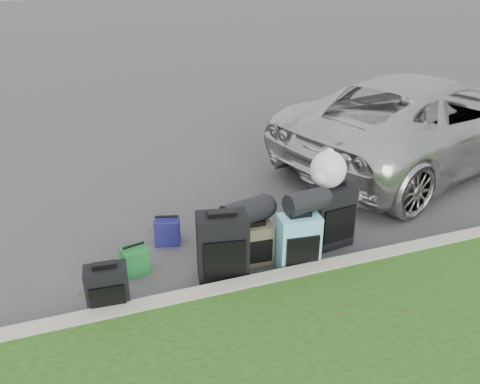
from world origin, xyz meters
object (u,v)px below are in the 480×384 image
object	(u,v)px
suitcase_teal	(298,242)
suitcase_large_black_right	(331,216)
suv	(426,121)
tote_green	(135,260)
tote_navy	(167,231)
suitcase_small_black	(108,289)
suitcase_large_black_left	(223,247)
suitcase_olive	(256,244)

from	to	relation	value
suitcase_teal	suitcase_large_black_right	distance (m)	0.65
suv	suitcase_large_black_right	distance (m)	3.34
suv	suitcase_large_black_right	xyz separation A→B (m)	(-2.78, -1.82, -0.36)
tote_green	tote_navy	world-z (taller)	tote_navy
suitcase_small_black	suitcase_teal	xyz separation A→B (m)	(2.02, 0.06, 0.07)
suitcase_small_black	suitcase_large_black_left	size ratio (longest dim) A/B	0.65
suitcase_large_black_right	tote_green	bearing A→B (deg)	168.15
tote_green	tote_navy	xyz separation A→B (m)	(0.45, 0.49, 0.01)
suv	suitcase_teal	size ratio (longest dim) A/B	8.42
suitcase_small_black	suitcase_olive	xyz separation A→B (m)	(1.62, 0.29, -0.01)
suitcase_olive	tote_navy	world-z (taller)	suitcase_olive
suv	tote_green	xyz separation A→B (m)	(-5.04, -1.63, -0.59)
suitcase_large_black_left	suitcase_olive	size ratio (longest dim) A/B	1.57
suitcase_large_black_left	suitcase_large_black_right	bearing A→B (deg)	19.44
suitcase_large_black_left	suitcase_teal	bearing A→B (deg)	4.50
suv	tote_navy	xyz separation A→B (m)	(-4.58, -1.14, -0.58)
tote_green	tote_navy	distance (m)	0.67
suitcase_large_black_right	suitcase_large_black_left	bearing A→B (deg)	-177.81
suitcase_olive	tote_navy	distance (m)	1.14
suitcase_large_black_left	suv	bearing A→B (deg)	36.24
suitcase_olive	tote_green	xyz separation A→B (m)	(-1.30, 0.27, -0.09)
suitcase_small_black	tote_green	world-z (taller)	suitcase_small_black
suitcase_olive	suitcase_teal	distance (m)	0.46
suitcase_small_black	suitcase_olive	bearing A→B (deg)	14.45
suitcase_olive	suitcase_large_black_right	bearing A→B (deg)	8.47
tote_navy	tote_green	bearing A→B (deg)	-117.55
suitcase_small_black	suitcase_large_black_left	world-z (taller)	suitcase_large_black_left
suv	tote_navy	size ratio (longest dim) A/B	17.06
suitcase_large_black_left	suitcase_large_black_right	distance (m)	1.42
suv	suitcase_olive	bearing A→B (deg)	100.51
suitcase_small_black	suitcase_teal	size ratio (longest dim) A/B	0.78
suv	suitcase_teal	bearing A→B (deg)	106.04
suitcase_olive	suitcase_large_black_right	xyz separation A→B (m)	(0.96, 0.08, 0.14)
suitcase_teal	suitcase_large_black_right	xyz separation A→B (m)	(0.57, 0.31, 0.07)
suitcase_small_black	tote_navy	world-z (taller)	suitcase_small_black
suv	suitcase_small_black	world-z (taller)	suv
suitcase_large_black_left	suitcase_olive	distance (m)	0.48
tote_green	tote_navy	bearing A→B (deg)	34.33
suitcase_large_black_left	tote_green	size ratio (longest dim) A/B	2.54
tote_navy	suitcase_teal	bearing A→B (deg)	-23.28
suitcase_large_black_left	suitcase_teal	distance (m)	0.84
suv	suitcase_olive	xyz separation A→B (m)	(-3.74, -1.90, -0.50)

